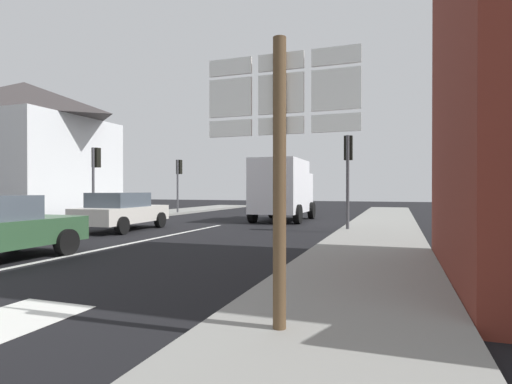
{
  "coord_description": "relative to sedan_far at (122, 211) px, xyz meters",
  "views": [
    {
      "loc": [
        7.45,
        -4.38,
        1.61
      ],
      "look_at": [
        2.21,
        10.57,
        1.49
      ],
      "focal_mm": 28.47,
      "sensor_mm": 36.0,
      "label": 1
    }
  ],
  "objects": [
    {
      "name": "sidewalk_left",
      "position": [
        -4.13,
        -0.77,
        -0.69
      ],
      "size": [
        2.83,
        44.0,
        0.14
      ],
      "primitive_type": "cube",
      "color": "gray",
      "rests_on": "ground"
    },
    {
      "name": "delivery_truck",
      "position": [
        4.67,
        6.55,
        0.89
      ],
      "size": [
        2.54,
        5.03,
        3.05
      ],
      "color": "silver",
      "rests_on": "ground"
    },
    {
      "name": "traffic_light_near_left",
      "position": [
        -3.02,
        2.03,
        1.84
      ],
      "size": [
        0.3,
        0.49,
        3.51
      ],
      "color": "#47474C",
      "rests_on": "ground"
    },
    {
      "name": "traffic_light_far_left",
      "position": [
        -3.02,
        9.55,
        1.81
      ],
      "size": [
        0.3,
        0.49,
        3.47
      ],
      "color": "#47474C",
      "rests_on": "ground"
    },
    {
      "name": "sidewalk_right",
      "position": [
        9.51,
        -0.77,
        -0.69
      ],
      "size": [
        2.83,
        44.0,
        0.14
      ],
      "primitive_type": "cube",
      "color": "gray",
      "rests_on": "ground"
    },
    {
      "name": "ground_plane",
      "position": [
        2.69,
        1.23,
        -0.76
      ],
      "size": [
        80.0,
        80.0,
        0.0
      ],
      "primitive_type": "plane",
      "color": "black"
    },
    {
      "name": "route_sign_post",
      "position": [
        8.96,
        -9.02,
        1.24
      ],
      "size": [
        1.66,
        0.14,
        3.2
      ],
      "color": "brown",
      "rests_on": "ground"
    },
    {
      "name": "traffic_light_near_right",
      "position": [
        8.39,
        2.19,
        1.9
      ],
      "size": [
        0.3,
        0.49,
        3.59
      ],
      "color": "#47474C",
      "rests_on": "ground"
    },
    {
      "name": "sedan_far",
      "position": [
        0.0,
        0.0,
        0.0
      ],
      "size": [
        2.18,
        4.3,
        1.47
      ],
      "color": "beige",
      "rests_on": "ground"
    },
    {
      "name": "lane_centre_stripe",
      "position": [
        2.69,
        -2.77,
        -0.75
      ],
      "size": [
        0.16,
        12.0,
        0.01
      ],
      "primitive_type": "cube",
      "color": "silver",
      "rests_on": "ground"
    },
    {
      "name": "clapboard_house_left",
      "position": [
        -10.77,
        5.03,
        3.26
      ],
      "size": [
        9.0,
        8.48,
        7.95
      ],
      "color": "silver",
      "rests_on": "ground"
    }
  ]
}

